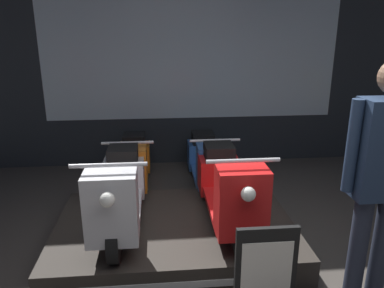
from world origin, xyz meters
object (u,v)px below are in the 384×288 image
Objects in this scene: scooter_backrow_1 at (208,162)px; person_right_browsing at (382,170)px; scooter_display_left at (119,192)px; scooter_backrow_0 at (133,165)px; scooter_display_right at (228,188)px; price_sign_board at (265,278)px.

person_right_browsing is (0.89, -2.23, 0.73)m from scooter_backrow_1.
scooter_display_left is 1.36m from scooter_backrow_0.
scooter_display_left is 1.00× the size of scooter_display_right.
person_right_browsing is 2.35× the size of price_sign_board.
person_right_browsing reaches higher than price_sign_board.
scooter_display_right reaches higher than scooter_backrow_1.
scooter_display_left is 0.99m from scooter_display_right.
person_right_browsing reaches higher than scooter_display_left.
price_sign_board is at bearing -167.87° from person_right_browsing.
scooter_display_left is 1.98× the size of price_sign_board.
person_right_browsing is (0.88, -0.89, 0.49)m from scooter_display_right.
price_sign_board is (0.06, -1.07, -0.19)m from scooter_display_right.
person_right_browsing is 1.08m from price_sign_board.
scooter_display_right is 1.98× the size of price_sign_board.
scooter_backrow_1 is at bearing 91.48° from price_sign_board.
scooter_display_left and scooter_display_right have the same top height.
price_sign_board is (1.05, -1.07, -0.19)m from scooter_display_left.
scooter_display_left is at bearing -91.35° from scooter_backrow_0.
scooter_display_right reaches higher than price_sign_board.
scooter_display_right is 0.84× the size of person_right_browsing.
scooter_backrow_1 reaches higher than price_sign_board.
price_sign_board is (-0.83, -0.18, -0.68)m from person_right_browsing.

